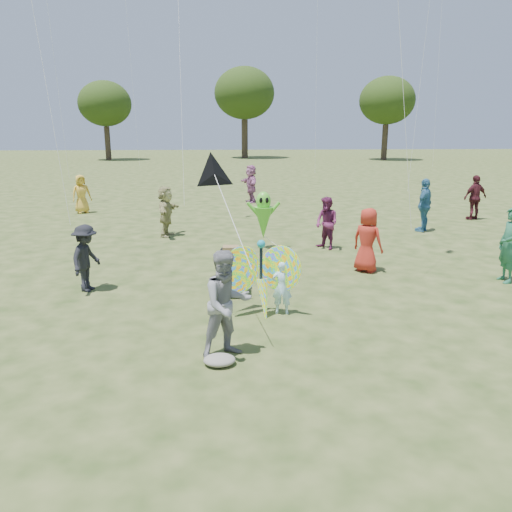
{
  "coord_description": "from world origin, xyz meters",
  "views": [
    {
      "loc": [
        -0.84,
        -8.05,
        3.55
      ],
      "look_at": [
        -0.2,
        1.5,
        1.1
      ],
      "focal_mm": 35.0,
      "sensor_mm": 36.0,
      "label": 1
    }
  ],
  "objects": [
    {
      "name": "ground",
      "position": [
        0.0,
        0.0,
        0.0
      ],
      "size": [
        160.0,
        160.0,
        0.0
      ],
      "primitive_type": "plane",
      "color": "#51592B",
      "rests_on": "ground"
    },
    {
      "name": "crowd_f",
      "position": [
        5.86,
        2.92,
        0.9
      ],
      "size": [
        0.43,
        0.66,
        1.79
      ],
      "primitive_type": "imported",
      "rotation": [
        0.0,
        0.0,
        4.7
      ],
      "color": "#266749",
      "rests_on": "ground"
    },
    {
      "name": "grey_bag",
      "position": [
        -0.93,
        -0.96,
        0.08
      ],
      "size": [
        0.5,
        0.41,
        0.16
      ],
      "primitive_type": "ellipsoid",
      "color": "gray",
      "rests_on": "ground"
    },
    {
      "name": "crowd_e",
      "position": [
        2.27,
        6.51,
        0.79
      ],
      "size": [
        0.92,
        0.97,
        1.58
      ],
      "primitive_type": "imported",
      "rotation": [
        0.0,
        0.0,
        5.29
      ],
      "color": "#69234D",
      "rests_on": "ground"
    },
    {
      "name": "adult_man",
      "position": [
        -0.8,
        -0.64,
        0.87
      ],
      "size": [
        1.05,
        0.96,
        1.74
      ],
      "primitive_type": "imported",
      "rotation": [
        0.0,
        0.0,
        0.46
      ],
      "color": "gray",
      "rests_on": "ground"
    },
    {
      "name": "crowd_h",
      "position": [
        9.19,
        11.12,
        0.89
      ],
      "size": [
        1.12,
        0.69,
        1.78
      ],
      "primitive_type": "imported",
      "rotation": [
        0.0,
        0.0,
        3.41
      ],
      "color": "#4B1922",
      "rests_on": "ground"
    },
    {
      "name": "crowd_c",
      "position": [
        6.26,
        8.98,
        0.93
      ],
      "size": [
        1.07,
        1.12,
        1.87
      ],
      "primitive_type": "imported",
      "rotation": [
        0.0,
        0.0,
        3.99
      ],
      "color": "teal",
      "rests_on": "ground"
    },
    {
      "name": "delta_kite_rig",
      "position": [
        -0.98,
        1.19,
        2.73
      ],
      "size": [
        1.04,
        2.06,
        1.75
      ],
      "color": "black",
      "rests_on": "ground"
    },
    {
      "name": "crowd_g",
      "position": [
        -6.9,
        13.82,
        0.82
      ],
      "size": [
        0.96,
        0.85,
        1.64
      ],
      "primitive_type": "imported",
      "rotation": [
        0.0,
        0.0,
        0.52
      ],
      "color": "gold",
      "rests_on": "ground"
    },
    {
      "name": "alien_kite",
      "position": [
        0.37,
        6.7,
        0.97
      ],
      "size": [
        1.12,
        0.69,
        1.74
      ],
      "color": "#59CE30",
      "rests_on": "ground"
    },
    {
      "name": "crowd_a",
      "position": [
        2.79,
        4.03,
        0.82
      ],
      "size": [
        0.94,
        0.93,
        1.64
      ],
      "primitive_type": "imported",
      "rotation": [
        0.0,
        0.0,
        2.37
      ],
      "color": "#AE281B",
      "rests_on": "ground"
    },
    {
      "name": "jogging_stroller",
      "position": [
        -0.68,
        2.52,
        0.61
      ],
      "size": [
        0.55,
        1.07,
        1.09
      ],
      "rotation": [
        0.0,
        0.0,
        -0.07
      ],
      "color": "black",
      "rests_on": "ground"
    },
    {
      "name": "crowd_j",
      "position": [
        0.56,
        16.54,
        0.92
      ],
      "size": [
        1.01,
        1.79,
        1.84
      ],
      "primitive_type": "imported",
      "rotation": [
        0.0,
        0.0,
        5.01
      ],
      "color": "#A86091",
      "rests_on": "ground"
    },
    {
      "name": "butterfly_kite",
      "position": [
        -0.11,
        1.12,
        0.75
      ],
      "size": [
        1.74,
        0.75,
        1.7
      ],
      "color": "red",
      "rests_on": "ground"
    },
    {
      "name": "child_girl",
      "position": [
        0.29,
        1.18,
        0.54
      ],
      "size": [
        0.43,
        0.32,
        1.08
      ],
      "primitive_type": "imported",
      "rotation": [
        0.0,
        0.0,
        2.97
      ],
      "color": "#B4E7FF",
      "rests_on": "ground"
    },
    {
      "name": "crowd_d",
      "position": [
        -2.75,
        8.72,
        0.85
      ],
      "size": [
        0.8,
        1.64,
        1.7
      ],
      "primitive_type": "imported",
      "rotation": [
        0.0,
        0.0,
        1.38
      ],
      "color": "tan",
      "rests_on": "ground"
    },
    {
      "name": "tree_line",
      "position": [
        3.67,
        44.99,
        6.86
      ],
      "size": [
        91.78,
        33.6,
        10.79
      ],
      "color": "#3A2D21",
      "rests_on": "ground"
    },
    {
      "name": "crowd_b",
      "position": [
        -3.9,
        2.91,
        0.76
      ],
      "size": [
        0.8,
        1.09,
        1.51
      ],
      "primitive_type": "imported",
      "rotation": [
        0.0,
        0.0,
        1.31
      ],
      "color": "black",
      "rests_on": "ground"
    }
  ]
}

